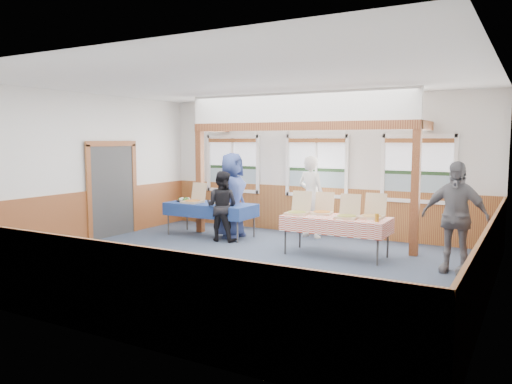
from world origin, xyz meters
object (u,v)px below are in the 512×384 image
woman_black (222,206)px  man_blue (232,195)px  table_left (210,205)px  table_right (336,219)px  woman_white (311,197)px  person_grey (455,217)px

woman_black → man_blue: (-0.03, 0.46, 0.19)m
table_left → man_blue: 0.58m
table_left → woman_black: bearing=-47.0°
table_right → woman_black: size_ratio=1.30×
woman_white → person_grey: bearing=167.7°
woman_black → table_right: bearing=170.0°
table_right → table_left: bearing=171.8°
person_grey → table_left: bearing=-179.1°
woman_white → person_grey: size_ratio=1.00×
man_blue → woman_black: bearing=178.7°
table_right → person_grey: 2.14m
table_right → woman_white: size_ratio=1.07×
woman_black → person_grey: bearing=169.5°
table_left → table_right: 3.25m
table_left → person_grey: 5.38m
woman_black → person_grey: size_ratio=0.82×
table_left → man_blue: bearing=-1.7°
woman_white → person_grey: (3.26, -1.59, 0.00)m
table_left → person_grey: (5.33, -0.62, 0.22)m
table_right → man_blue: size_ratio=1.04×
table_left → table_right: (3.21, -0.47, -0.00)m
table_left → person_grey: bearing=-21.0°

